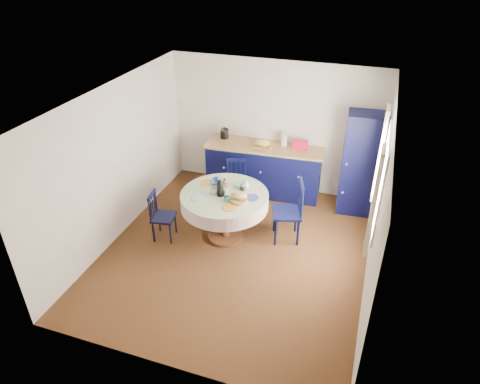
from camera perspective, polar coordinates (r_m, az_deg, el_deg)
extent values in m
plane|color=black|center=(6.89, -0.57, -7.93)|extent=(4.50, 4.50, 0.00)
plane|color=white|center=(5.66, -0.70, 12.16)|extent=(4.50, 4.50, 0.00)
cube|color=white|center=(8.12, 4.63, 8.64)|extent=(4.00, 0.02, 2.50)
cube|color=white|center=(7.02, -16.28, 3.67)|extent=(0.02, 4.50, 2.50)
cube|color=white|center=(5.92, 17.98, -2.00)|extent=(0.02, 4.50, 2.50)
plane|color=white|center=(6.06, 18.47, 1.46)|extent=(0.00, 1.20, 1.20)
cube|color=beige|center=(5.42, 17.44, -1.40)|extent=(0.05, 0.34, 1.45)
cube|color=beige|center=(6.66, 18.16, 4.75)|extent=(0.05, 0.34, 1.45)
cube|color=black|center=(8.22, 3.22, 2.97)|extent=(2.17, 0.78, 0.94)
cube|color=#9D7148|center=(8.00, 3.32, 6.07)|extent=(2.24, 0.82, 0.04)
cube|color=maroon|center=(7.94, 8.07, 6.39)|extent=(0.27, 0.16, 0.16)
cube|color=#9D7148|center=(7.93, 2.99, 6.07)|extent=(0.35, 0.26, 0.02)
ellipsoid|color=tan|center=(7.90, 3.01, 6.57)|extent=(0.31, 0.20, 0.13)
cylinder|color=silver|center=(8.02, 5.85, 7.02)|extent=(0.12, 0.12, 0.22)
cube|color=black|center=(7.70, 15.82, 3.56)|extent=(0.68, 0.51, 1.86)
cylinder|color=white|center=(7.45, 13.90, 3.70)|extent=(0.04, 0.02, 0.04)
cylinder|color=white|center=(7.71, 13.39, 0.02)|extent=(0.04, 0.02, 0.04)
cylinder|color=#502E16|center=(7.17, -1.97, -5.88)|extent=(0.58, 0.58, 0.05)
cylinder|color=#502E16|center=(6.94, -2.03, -3.30)|extent=(0.12, 0.12, 0.77)
cylinder|color=#502E16|center=(6.73, -2.09, -0.47)|extent=(1.33, 1.33, 0.03)
cylinder|color=white|center=(6.78, -2.08, -1.16)|extent=(1.39, 1.39, 0.22)
cylinder|color=beige|center=(6.72, -2.10, -0.32)|extent=(1.39, 1.39, 0.01)
cylinder|color=#88B2B8|center=(6.64, -5.69, -0.74)|extent=(0.22, 0.22, 0.01)
cylinder|color=orange|center=(6.38, -1.42, -2.05)|extent=(0.22, 0.22, 0.01)
cylinder|color=navy|center=(6.61, 1.56, -0.76)|extent=(0.22, 0.22, 0.01)
cylinder|color=#88BE74|center=(6.96, 0.00, 1.05)|extent=(0.22, 0.22, 0.01)
cylinder|color=orange|center=(7.02, -4.44, 1.22)|extent=(0.22, 0.22, 0.01)
cylinder|color=#A57E42|center=(6.51, -0.14, -1.08)|extent=(0.28, 0.28, 0.05)
ellipsoid|color=tan|center=(6.47, -0.14, -0.47)|extent=(0.26, 0.16, 0.11)
cube|color=silver|center=(6.81, -2.21, 0.42)|extent=(0.10, 0.07, 0.04)
cylinder|color=black|center=(7.03, -9.27, -5.51)|extent=(0.03, 0.03, 0.38)
cylinder|color=black|center=(7.27, -8.59, -4.12)|extent=(0.03, 0.03, 0.38)
cylinder|color=black|center=(7.12, -11.46, -5.27)|extent=(0.03, 0.03, 0.38)
cylinder|color=black|center=(7.35, -10.71, -3.90)|extent=(0.03, 0.03, 0.38)
cube|color=black|center=(7.07, -10.16, -3.31)|extent=(0.41, 0.43, 0.04)
cylinder|color=black|center=(6.89, -11.96, -2.41)|extent=(0.03, 0.03, 0.43)
cylinder|color=black|center=(7.12, -11.17, -1.10)|extent=(0.03, 0.03, 0.43)
cube|color=black|center=(6.90, -11.73, -0.38)|extent=(0.09, 0.34, 0.05)
cylinder|color=black|center=(6.95, -11.76, -2.22)|extent=(0.02, 0.02, 0.35)
cylinder|color=black|center=(7.01, -11.55, -1.87)|extent=(0.02, 0.02, 0.35)
cylinder|color=black|center=(7.08, -11.34, -1.52)|extent=(0.02, 0.02, 0.35)
cylinder|color=black|center=(7.75, -1.68, -1.15)|extent=(0.03, 0.03, 0.41)
cylinder|color=black|center=(7.76, 0.70, -1.12)|extent=(0.03, 0.03, 0.41)
cylinder|color=black|center=(8.01, -1.67, 0.00)|extent=(0.03, 0.03, 0.41)
cylinder|color=black|center=(8.02, 0.63, 0.03)|extent=(0.03, 0.03, 0.41)
cube|color=black|center=(7.77, -0.51, 0.85)|extent=(0.50, 0.49, 0.04)
cylinder|color=black|center=(7.81, -1.72, 2.91)|extent=(0.03, 0.03, 0.45)
cylinder|color=black|center=(7.81, 0.65, 2.94)|extent=(0.03, 0.03, 0.45)
cube|color=black|center=(7.71, -0.54, 4.29)|extent=(0.35, 0.16, 0.06)
cylinder|color=black|center=(7.82, -1.16, 2.79)|extent=(0.02, 0.02, 0.38)
cylinder|color=black|center=(7.82, -0.54, 2.80)|extent=(0.02, 0.02, 0.38)
cylinder|color=black|center=(7.82, 0.09, 2.81)|extent=(0.02, 0.02, 0.38)
cylinder|color=black|center=(7.21, 4.61, -3.62)|extent=(0.04, 0.04, 0.48)
cylinder|color=black|center=(6.90, 4.77, -5.42)|extent=(0.04, 0.04, 0.48)
cylinder|color=black|center=(7.24, 7.44, -3.63)|extent=(0.04, 0.04, 0.48)
cylinder|color=black|center=(6.94, 7.73, -5.42)|extent=(0.04, 0.04, 0.48)
cube|color=black|center=(6.92, 6.26, -2.74)|extent=(0.57, 0.58, 0.04)
cylinder|color=black|center=(6.96, 7.92, -0.04)|extent=(0.04, 0.04, 0.54)
cylinder|color=black|center=(6.64, 8.24, -1.73)|extent=(0.04, 0.04, 0.54)
cube|color=black|center=(6.67, 8.23, 0.93)|extent=(0.17, 0.42, 0.07)
cylinder|color=black|center=(6.90, 7.98, -0.58)|extent=(0.02, 0.02, 0.45)
cylinder|color=black|center=(6.81, 8.06, -1.03)|extent=(0.02, 0.02, 0.45)
cylinder|color=black|center=(6.73, 8.15, -1.48)|extent=(0.02, 0.02, 0.45)
imported|color=silver|center=(6.70, -3.48, 0.09)|extent=(0.12, 0.12, 0.09)
imported|color=#27746C|center=(6.51, -1.78, -0.91)|extent=(0.09, 0.09, 0.09)
imported|color=black|center=(6.78, 0.43, 0.50)|extent=(0.11, 0.11, 0.09)
imported|color=silver|center=(6.99, -2.58, 1.52)|extent=(0.10, 0.10, 0.09)
imported|color=navy|center=(6.99, -2.94, 1.35)|extent=(0.24, 0.24, 0.06)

